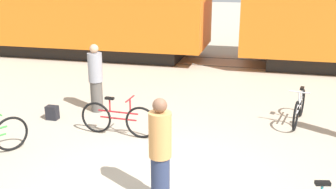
# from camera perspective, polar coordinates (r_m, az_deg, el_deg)

# --- Properties ---
(ground_plane) EXTENTS (80.00, 80.00, 0.00)m
(ground_plane) POSITION_cam_1_polar(r_m,az_deg,el_deg) (6.92, -1.12, -12.53)
(ground_plane) COLOR #B2A893
(rail_near) EXTENTS (38.04, 0.07, 0.01)m
(rail_near) POSITION_cam_1_polar(r_m,az_deg,el_deg) (15.00, 7.58, 4.09)
(rail_near) COLOR #4C4238
(rail_near) RESTS_ON ground_plane
(rail_far) EXTENTS (38.04, 0.07, 0.01)m
(rail_far) POSITION_cam_1_polar(r_m,az_deg,el_deg) (16.39, 8.17, 5.22)
(rail_far) COLOR #4C4238
(rail_far) RESTS_ON ground_plane
(bicycle_maroon) EXTENTS (1.77, 0.46, 0.89)m
(bicycle_maroon) POSITION_cam_1_polar(r_m,az_deg,el_deg) (8.63, -7.23, -3.56)
(bicycle_maroon) COLOR black
(bicycle_maroon) RESTS_ON ground_plane
(bicycle_silver) EXTENTS (0.48, 1.68, 0.86)m
(bicycle_silver) POSITION_cam_1_polar(r_m,az_deg,el_deg) (9.76, 18.49, -1.90)
(bicycle_silver) COLOR black
(bicycle_silver) RESTS_ON ground_plane
(person_in_grey) EXTENTS (0.36, 0.36, 1.74)m
(person_in_grey) POSITION_cam_1_polar(r_m,az_deg,el_deg) (10.07, -10.45, 2.31)
(person_in_grey) COLOR #514C47
(person_in_grey) RESTS_ON ground_plane
(person_in_tan) EXTENTS (0.35, 0.35, 1.70)m
(person_in_tan) POSITION_cam_1_polar(r_m,az_deg,el_deg) (6.01, -1.15, -8.25)
(person_in_tan) COLOR #283351
(person_in_tan) RESTS_ON ground_plane
(backpack) EXTENTS (0.28, 0.20, 0.34)m
(backpack) POSITION_cam_1_polar(r_m,az_deg,el_deg) (9.95, -16.45, -2.55)
(backpack) COLOR black
(backpack) RESTS_ON ground_plane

